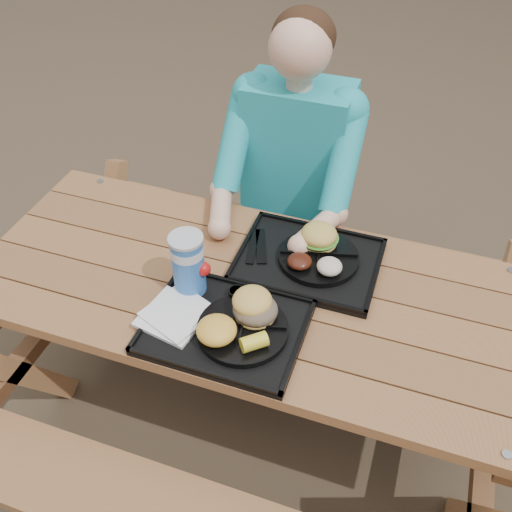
% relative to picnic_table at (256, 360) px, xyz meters
% --- Properties ---
extents(ground, '(60.00, 60.00, 0.00)m').
position_rel_picnic_table_xyz_m(ground, '(0.00, 0.00, -0.38)').
color(ground, '#999999').
rests_on(ground, ground).
extents(picnic_table, '(1.80, 1.49, 0.75)m').
position_rel_picnic_table_xyz_m(picnic_table, '(0.00, 0.00, 0.00)').
color(picnic_table, '#999999').
rests_on(picnic_table, ground).
extents(tray_near, '(0.45, 0.35, 0.02)m').
position_rel_picnic_table_xyz_m(tray_near, '(-0.03, -0.19, 0.39)').
color(tray_near, black).
rests_on(tray_near, picnic_table).
extents(tray_far, '(0.45, 0.35, 0.02)m').
position_rel_picnic_table_xyz_m(tray_far, '(0.13, 0.15, 0.39)').
color(tray_far, black).
rests_on(tray_far, picnic_table).
extents(plate_near, '(0.26, 0.26, 0.02)m').
position_rel_picnic_table_xyz_m(plate_near, '(0.03, -0.20, 0.41)').
color(plate_near, black).
rests_on(plate_near, tray_near).
extents(plate_far, '(0.26, 0.26, 0.02)m').
position_rel_picnic_table_xyz_m(plate_far, '(0.16, 0.16, 0.41)').
color(plate_far, black).
rests_on(plate_far, tray_far).
extents(napkin_stack, '(0.20, 0.20, 0.02)m').
position_rel_picnic_table_xyz_m(napkin_stack, '(-0.18, -0.21, 0.40)').
color(napkin_stack, white).
rests_on(napkin_stack, tray_near).
extents(soda_cup, '(0.10, 0.10, 0.19)m').
position_rel_picnic_table_xyz_m(soda_cup, '(-0.18, -0.09, 0.49)').
color(soda_cup, '#1856B4').
rests_on(soda_cup, tray_near).
extents(condiment_bbq, '(0.05, 0.05, 0.03)m').
position_rel_picnic_table_xyz_m(condiment_bbq, '(-0.03, -0.08, 0.41)').
color(condiment_bbq, '#321205').
rests_on(condiment_bbq, tray_near).
extents(condiment_mustard, '(0.05, 0.05, 0.03)m').
position_rel_picnic_table_xyz_m(condiment_mustard, '(0.03, -0.07, 0.41)').
color(condiment_mustard, '#F4A51B').
rests_on(condiment_mustard, tray_near).
extents(sandwich, '(0.12, 0.12, 0.13)m').
position_rel_picnic_table_xyz_m(sandwich, '(0.05, -0.15, 0.48)').
color(sandwich, '#E7B351').
rests_on(sandwich, plate_near).
extents(mac_cheese, '(0.11, 0.11, 0.06)m').
position_rel_picnic_table_xyz_m(mac_cheese, '(-0.03, -0.26, 0.44)').
color(mac_cheese, yellow).
rests_on(mac_cheese, plate_near).
extents(corn_cob, '(0.10, 0.10, 0.04)m').
position_rel_picnic_table_xyz_m(corn_cob, '(0.08, -0.26, 0.44)').
color(corn_cob, yellow).
rests_on(corn_cob, plate_near).
extents(cutlery_far, '(0.09, 0.17, 0.01)m').
position_rel_picnic_table_xyz_m(cutlery_far, '(-0.04, 0.16, 0.40)').
color(cutlery_far, black).
rests_on(cutlery_far, tray_far).
extents(burger, '(0.12, 0.12, 0.11)m').
position_rel_picnic_table_xyz_m(burger, '(0.14, 0.22, 0.47)').
color(burger, '#E0B44F').
rests_on(burger, plate_far).
extents(baked_beans, '(0.08, 0.08, 0.04)m').
position_rel_picnic_table_xyz_m(baked_beans, '(0.11, 0.10, 0.43)').
color(baked_beans, '#47190E').
rests_on(baked_beans, plate_far).
extents(potato_salad, '(0.08, 0.08, 0.04)m').
position_rel_picnic_table_xyz_m(potato_salad, '(0.20, 0.10, 0.44)').
color(potato_salad, beige).
rests_on(potato_salad, plate_far).
extents(diner, '(0.48, 0.84, 1.28)m').
position_rel_picnic_table_xyz_m(diner, '(-0.05, 0.60, 0.27)').
color(diner, '#18A1A8').
rests_on(diner, ground).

